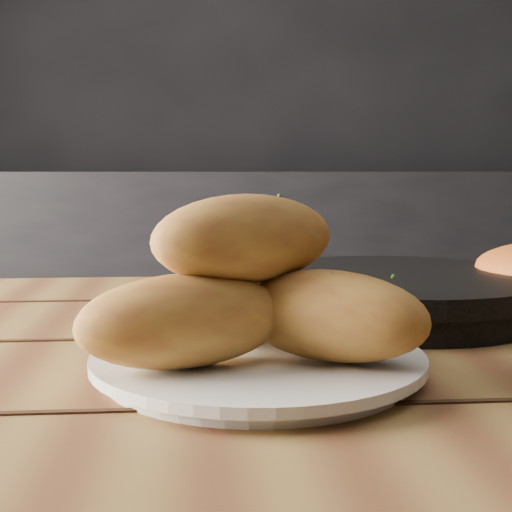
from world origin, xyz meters
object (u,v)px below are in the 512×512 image
(bread_rolls, at_px, (251,293))
(skillet, at_px, (398,293))
(table, at_px, (255,474))
(plate, at_px, (258,363))

(bread_rolls, relative_size, skillet, 0.62)
(table, xyz_separation_m, skillet, (0.17, 0.19, 0.11))
(table, distance_m, bread_rolls, 0.16)
(plate, bearing_deg, skillet, 52.19)
(table, height_order, plate, plate)
(skillet, bearing_deg, bread_rolls, -128.27)
(table, xyz_separation_m, plate, (-0.00, -0.03, 0.10))
(bread_rolls, bearing_deg, table, 79.34)
(plate, height_order, bread_rolls, bread_rolls)
(plate, bearing_deg, bread_rolls, -149.04)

